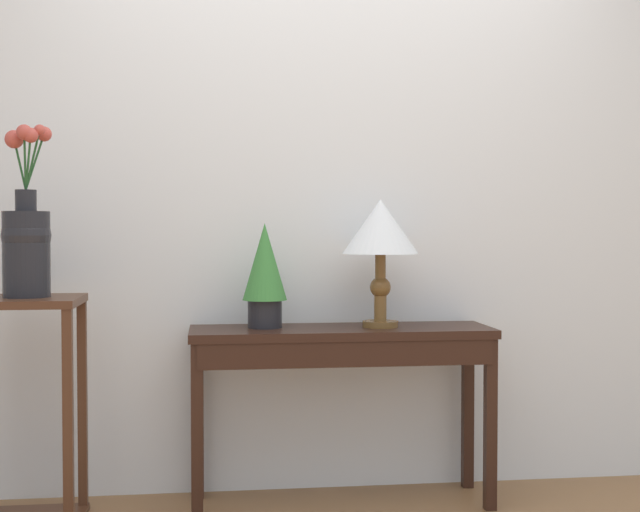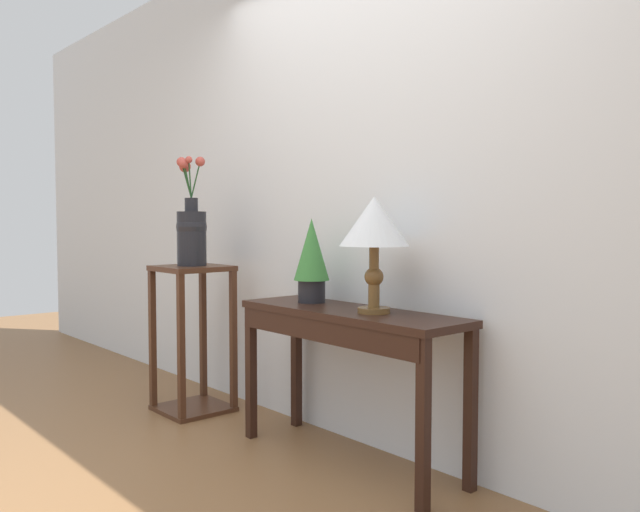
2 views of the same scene
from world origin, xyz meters
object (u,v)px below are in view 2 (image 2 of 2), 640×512
table_lamp (374,226)px  flower_vase_tall (191,229)px  console_table (345,333)px  potted_plant_on_console (312,257)px  pedestal_stand_left (193,339)px

table_lamp → flower_vase_tall: 1.38m
console_table → table_lamp: size_ratio=2.35×
console_table → table_lamp: 0.52m
table_lamp → console_table: bearing=-171.9°
table_lamp → flower_vase_tall: size_ratio=0.82×
flower_vase_tall → table_lamp: bearing=5.7°
table_lamp → flower_vase_tall: flower_vase_tall is taller
console_table → potted_plant_on_console: potted_plant_on_console is taller
console_table → potted_plant_on_console: bearing=169.8°
console_table → potted_plant_on_console: (-0.31, 0.06, 0.34)m
console_table → flower_vase_tall: (-1.21, -0.11, 0.47)m
flower_vase_tall → console_table: bearing=5.4°
pedestal_stand_left → flower_vase_tall: bearing=-66.0°
console_table → potted_plant_on_console: size_ratio=2.88×
console_table → table_lamp: (0.16, 0.02, 0.50)m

